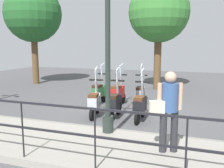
{
  "coord_description": "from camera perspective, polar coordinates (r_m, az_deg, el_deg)",
  "views": [
    {
      "loc": [
        -7.84,
        -2.29,
        2.23
      ],
      "look_at": [
        0.2,
        0.5,
        0.9
      ],
      "focal_mm": 40.0,
      "sensor_mm": 36.0,
      "label": 1
    }
  ],
  "objects": [
    {
      "name": "promenade_walkway",
      "position": [
        5.64,
        -6.56,
        -13.64
      ],
      "size": [
        2.2,
        20.0,
        0.15
      ],
      "color": "gray",
      "rests_on": "ground_plane"
    },
    {
      "name": "scooter_near_1",
      "position": [
        7.66,
        0.68,
        -4.29
      ],
      "size": [
        1.23,
        0.44,
        1.54
      ],
      "rotation": [
        0.0,
        0.0,
        0.03
      ],
      "color": "black",
      "rests_on": "ground_plane"
    },
    {
      "name": "scooter_far_0",
      "position": [
        9.11,
        6.48,
        -2.23
      ],
      "size": [
        1.23,
        0.44,
        1.54
      ],
      "rotation": [
        0.0,
        0.0,
        0.11
      ],
      "color": "black",
      "rests_on": "ground_plane"
    },
    {
      "name": "scooter_far_2",
      "position": [
        9.5,
        -2.97,
        -1.73
      ],
      "size": [
        1.23,
        0.44,
        1.54
      ],
      "rotation": [
        0.0,
        0.0,
        -0.09
      ],
      "color": "black",
      "rests_on": "ground_plane"
    },
    {
      "name": "scooter_far_1",
      "position": [
        9.26,
        1.37,
        -2.0
      ],
      "size": [
        1.23,
        0.44,
        1.54
      ],
      "rotation": [
        0.0,
        0.0,
        -0.13
      ],
      "color": "black",
      "rests_on": "ground_plane"
    },
    {
      "name": "pedestrian_with_bag",
      "position": [
        4.92,
        12.8,
        -4.87
      ],
      "size": [
        0.47,
        0.61,
        1.59
      ],
      "rotation": [
        0.0,
        0.0,
        0.39
      ],
      "color": "#28282D",
      "rests_on": "promenade_walkway"
    },
    {
      "name": "scooter_near_0",
      "position": [
        7.44,
        6.45,
        -4.76
      ],
      "size": [
        1.23,
        0.44,
        1.54
      ],
      "rotation": [
        0.0,
        0.0,
        0.01
      ],
      "color": "black",
      "rests_on": "ground_plane"
    },
    {
      "name": "fence_railing",
      "position": [
        4.5,
        -12.58,
        -8.52
      ],
      "size": [
        0.04,
        16.03,
        1.07
      ],
      "color": "black",
      "rests_on": "promenade_walkway"
    },
    {
      "name": "scooter_near_2",
      "position": [
        7.82,
        -4.03,
        -4.05
      ],
      "size": [
        1.22,
        0.49,
        1.54
      ],
      "rotation": [
        0.0,
        0.0,
        0.2
      ],
      "color": "black",
      "rests_on": "ground_plane"
    },
    {
      "name": "lamp_post_near",
      "position": [
        5.79,
        -0.97,
        9.1
      ],
      "size": [
        0.26,
        0.9,
        4.71
      ],
      "color": "#232D28",
      "rests_on": "promenade_walkway"
    },
    {
      "name": "tree_large",
      "position": [
        15.19,
        -17.6,
        14.96
      ],
      "size": [
        3.19,
        3.19,
        5.57
      ],
      "color": "brown",
      "rests_on": "ground_plane"
    },
    {
      "name": "tree_distant",
      "position": [
        12.87,
        10.65,
        15.72
      ],
      "size": [
        2.97,
        2.97,
        5.31
      ],
      "color": "brown",
      "rests_on": "ground_plane"
    },
    {
      "name": "ground_plane",
      "position": [
        8.46,
        2.77,
        -6.4
      ],
      "size": [
        28.0,
        28.0,
        0.0
      ],
      "primitive_type": "plane",
      "color": "#4C4C4F"
    }
  ]
}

